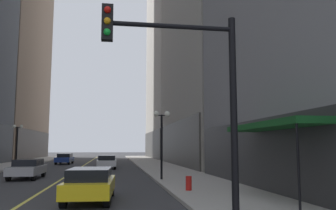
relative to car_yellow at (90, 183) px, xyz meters
name	(u,v)px	position (x,y,z in m)	size (l,w,h in m)	color
ground_plane	(82,166)	(-2.52, 25.37, -0.72)	(200.00, 200.00, 0.00)	#38383A
sidewalk_left	(3,166)	(-10.77, 25.37, -0.64)	(4.50, 78.00, 0.15)	#ADA8A0
sidewalk_right	(156,165)	(5.73, 25.37, -0.64)	(4.50, 78.00, 0.15)	#ADA8A0
lane_centre_stripe	(82,166)	(-2.52, 25.37, -0.71)	(0.16, 70.00, 0.01)	#E5D64C
building_right_far	(185,20)	(14.33, 50.37, 26.36)	(12.89, 26.00, 54.32)	#A8A399
storefront_awning_right	(273,126)	(7.18, -1.27, 2.27)	(1.60, 6.49, 3.12)	#144C1E
car_yellow	(90,183)	(0.00, 0.00, 0.00)	(1.97, 4.26, 1.32)	yellow
car_silver	(28,168)	(-4.88, 10.76, 0.00)	(1.82, 4.22, 1.32)	#B7B7BC
car_white	(107,161)	(0.24, 21.05, 0.00)	(1.84, 4.63, 1.32)	silver
car_blue	(65,158)	(-5.14, 30.86, 0.00)	(1.91, 4.28, 1.32)	navy
traffic_light_near_right	(193,83)	(2.83, -5.95, 3.02)	(3.43, 0.35, 5.65)	black
street_lamp_left_far	(17,136)	(-8.92, 23.26, 2.54)	(1.06, 0.36, 4.43)	black
street_lamp_right_mid	(162,129)	(3.88, 7.46, 2.54)	(1.06, 0.36, 4.43)	black
fire_hydrant_right	(189,185)	(4.38, 1.77, -0.32)	(0.28, 0.28, 0.80)	red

